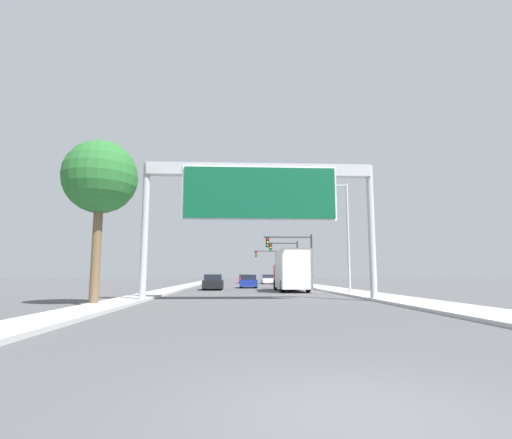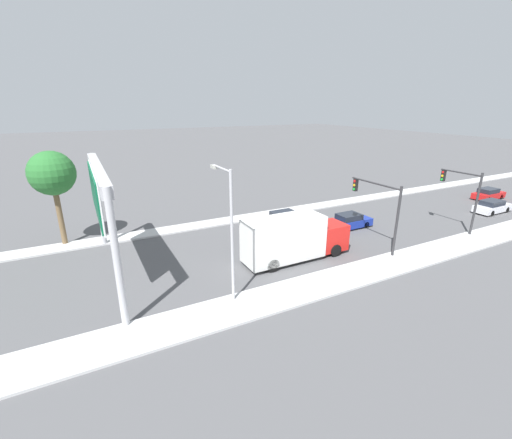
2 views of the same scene
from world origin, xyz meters
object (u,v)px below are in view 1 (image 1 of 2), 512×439
Objects in this scene: truck_box_primary at (291,271)px; car_far_right at (248,282)px; car_mid_left at (268,279)px; traffic_light_far_intersection at (272,260)px; palm_tree_foreground at (100,178)px; car_mid_center at (244,279)px; traffic_light_near_intersection at (295,251)px; traffic_light_mid_block at (288,255)px; street_lamp_right at (343,227)px; car_far_left at (213,282)px; sign_gantry at (260,190)px.

car_far_right is at bearing 111.34° from truck_box_primary.
car_mid_left is 0.78× the size of traffic_light_far_intersection.
car_far_right is 26.51m from palm_tree_foreground.
traffic_light_near_intersection is (4.98, -24.55, 3.28)m from car_mid_center.
truck_box_primary is 1.46× the size of traffic_light_far_intersection.
street_lamp_right reaches higher than traffic_light_mid_block.
traffic_light_near_intersection is (1.48, -19.14, 3.28)m from car_mid_left.
car_far_left is at bearing -104.37° from traffic_light_far_intersection.
traffic_light_mid_block is (5.48, -14.55, 3.25)m from car_mid_center.
traffic_light_far_intersection is at bearing 89.74° from traffic_light_near_intersection.
street_lamp_right is (2.97, -32.92, 4.22)m from car_mid_left.
car_far_left is (-3.50, 16.50, -5.56)m from sign_gantry.
car_far_right is at bearing 112.75° from street_lamp_right.
car_mid_left is 0.79× the size of traffic_light_mid_block.
car_far_left is 0.77× the size of traffic_light_mid_block.
car_mid_center is at bearing 110.64° from traffic_light_mid_block.
sign_gantry is 50.45m from traffic_light_far_intersection.
street_lamp_right reaches higher than car_far_left.
street_lamp_right is at bearing -83.86° from traffic_light_near_intersection.
palm_tree_foreground is at bearing -112.22° from traffic_light_mid_block.
street_lamp_right reaches higher than traffic_light_far_intersection.
street_lamp_right reaches higher than car_mid_center.
traffic_light_near_intersection is 0.97× the size of traffic_light_far_intersection.
car_far_left is 0.55× the size of street_lamp_right.
palm_tree_foreground is 0.98× the size of street_lamp_right.
car_far_left is at bearing 134.51° from street_lamp_right.
sign_gantry is 22.49m from car_far_right.
car_far_left is 7.98m from truck_box_primary.
car_far_left is at bearing 152.31° from truck_box_primary.
car_mid_center is at bearing -133.22° from traffic_light_far_intersection.
car_far_left is 0.78× the size of traffic_light_near_intersection.
car_far_left is 0.56× the size of palm_tree_foreground.
sign_gantry is 2.24× the size of traffic_light_far_intersection.
traffic_light_mid_block is at bearing 87.16° from traffic_light_near_intersection.
car_mid_left is 1.09× the size of car_far_right.
palm_tree_foreground reaches higher than traffic_light_mid_block.
traffic_light_mid_block is (1.98, 17.31, 2.14)m from truck_box_primary.
street_lamp_right is (6.47, -15.42, 4.22)m from car_far_right.
street_lamp_right is at bearing -88.24° from traffic_light_far_intersection.
truck_box_primary is 37.42m from traffic_light_far_intersection.
car_mid_center is 0.77× the size of traffic_light_near_intersection.
sign_gantry is at bearing -95.09° from car_mid_left.
car_far_right is at bearing 161.73° from traffic_light_near_intersection.
car_mid_center is 15.89m from traffic_light_mid_block.
street_lamp_right reaches higher than palm_tree_foreground.
car_far_right is 17.25m from street_lamp_right.
car_far_right is 0.72× the size of traffic_light_far_intersection.
palm_tree_foreground reaches higher than traffic_light_far_intersection.
car_far_right is 6.34m from car_far_left.
sign_gantry is at bearing 19.80° from palm_tree_foreground.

